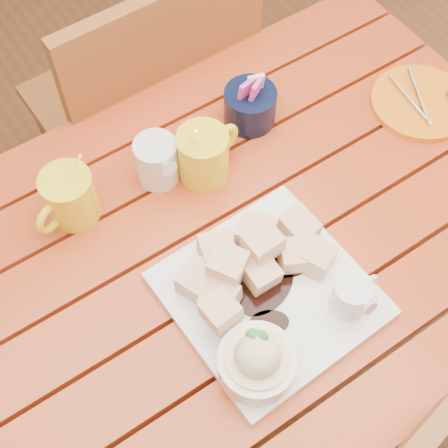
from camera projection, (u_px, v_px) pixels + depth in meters
ground at (230, 379)px, 1.69m from camera, size 5.00×5.00×0.00m
table at (233, 274)px, 1.14m from camera, size 1.20×0.79×0.75m
dessert_plate at (266, 302)px, 0.95m from camera, size 0.30×0.30×0.12m
coffee_mug_left at (69, 197)px, 1.03m from camera, size 0.12×0.09×0.15m
coffee_mug_right at (204, 154)px, 1.08m from camera, size 0.13×0.09×0.15m
cream_pitcher at (158, 160)px, 1.08m from camera, size 0.11×0.09×0.09m
sugar_caddy at (250, 106)px, 1.15m from camera, size 0.10×0.10×0.11m
orange_saucer at (421, 102)px, 1.20m from camera, size 0.19×0.19×0.02m
chair_far at (149, 110)px, 1.49m from camera, size 0.45×0.45×0.94m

